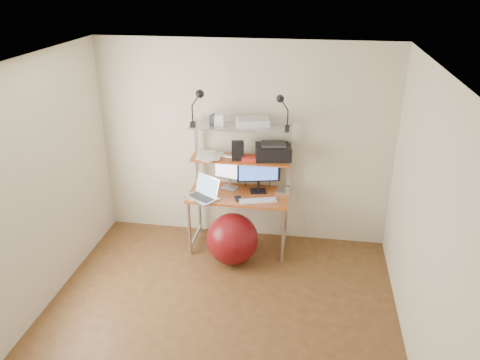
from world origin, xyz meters
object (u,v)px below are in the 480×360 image
object	(u,v)px
monitor_black	(259,171)
monitor_silver	(230,169)
laptop	(204,193)
printer	(273,151)
exercise_ball	(232,239)

from	to	relation	value
monitor_black	monitor_silver	bearing A→B (deg)	161.91
monitor_silver	laptop	xyz separation A→B (m)	(-0.25, -0.30, -0.20)
monitor_silver	laptop	world-z (taller)	monitor_silver
laptop	printer	world-z (taller)	printer
laptop	exercise_ball	xyz separation A→B (m)	(0.36, -0.17, -0.49)
printer	exercise_ball	size ratio (longest dim) A/B	0.74
monitor_silver	exercise_ball	bearing A→B (deg)	-63.10
printer	exercise_ball	world-z (taller)	printer
monitor_silver	exercise_ball	xyz separation A→B (m)	(0.11, -0.48, -0.68)
laptop	printer	xyz separation A→B (m)	(0.77, 0.32, 0.45)
monitor_silver	laptop	size ratio (longest dim) A/B	1.00
monitor_black	laptop	world-z (taller)	monitor_black
monitor_black	exercise_ball	xyz separation A→B (m)	(-0.25, -0.45, -0.69)
monitor_silver	laptop	bearing A→B (deg)	-115.92
monitor_silver	monitor_black	bearing A→B (deg)	8.89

